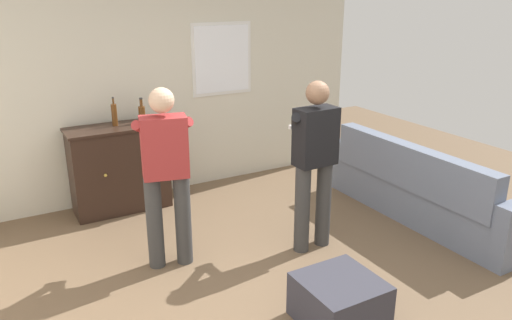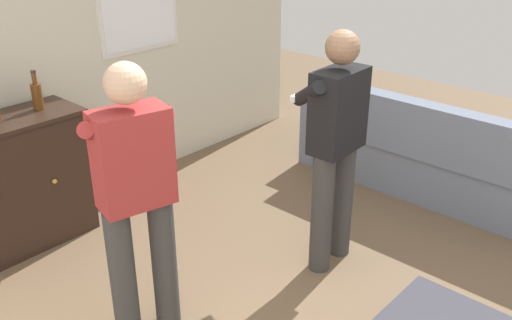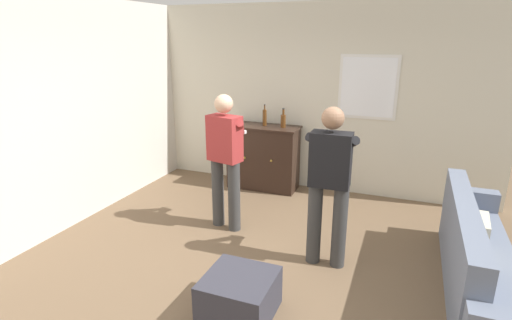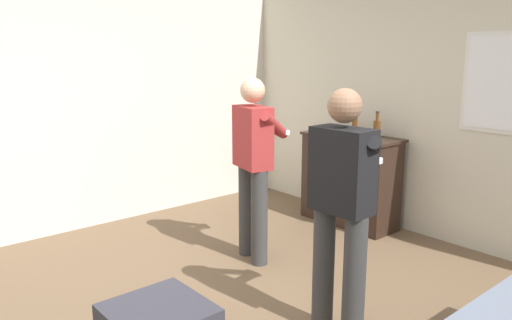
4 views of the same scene
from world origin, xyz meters
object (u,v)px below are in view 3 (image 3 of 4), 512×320
Objects in this scene: sideboard_cabinet at (263,157)px; bottle_liquor_amber at (283,120)px; bottle_wine_green at (265,117)px; person_standing_left at (226,156)px; couch at (476,263)px; ottoman at (239,295)px; person_standing_right at (330,180)px.

sideboard_cabinet is 0.69m from bottle_liquor_amber.
person_standing_left is (0.05, -1.50, -0.20)m from bottle_wine_green.
couch is 2.18m from ottoman.
bottle_wine_green is at bearing 91.99° from person_standing_left.
couch is 1.52m from person_standing_right.
couch is 1.49× the size of person_standing_right.
person_standing_left is 1.00× the size of person_standing_right.
person_standing_left reaches higher than bottle_liquor_amber.
sideboard_cabinet is 3.08m from ottoman.
bottle_wine_green is 0.31m from bottle_liquor_amber.
couch is 3.23m from bottle_liquor_amber.
bottle_wine_green is 1.12× the size of bottle_liquor_amber.
couch is at bearing -9.29° from person_standing_left.
person_standing_right is (1.39, -1.88, -0.20)m from bottle_wine_green.
person_standing_right reaches higher than bottle_wine_green.
bottle_liquor_amber reaches higher than sideboard_cabinet.
bottle_wine_green is at bearing 80.67° from sideboard_cabinet.
couch is 3.39m from sideboard_cabinet.
couch is 8.56× the size of bottle_liquor_amber.
bottle_wine_green is at bearing 106.41° from ottoman.
couch is 2.24× the size of sideboard_cabinet.
person_standing_right is at bearing 64.71° from ottoman.
sideboard_cabinet is (-2.79, 1.91, 0.17)m from couch.
bottle_liquor_amber is 0.50× the size of ottoman.
ottoman is at bearing -73.28° from sideboard_cabinet.
person_standing_right is at bearing -52.82° from sideboard_cabinet.
bottle_wine_green is at bearing 145.11° from couch.
person_standing_right reaches higher than bottle_liquor_amber.
sideboard_cabinet is 0.63m from bottle_wine_green.
ottoman is (-1.91, -1.03, -0.15)m from couch.
person_standing_left is (0.06, -1.46, 0.43)m from sideboard_cabinet.
person_standing_right is at bearing -53.49° from bottle_wine_green.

